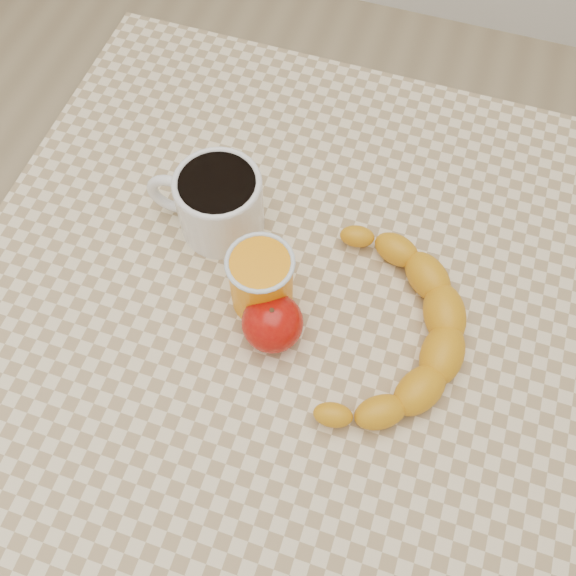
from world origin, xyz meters
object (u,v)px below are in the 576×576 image
(coffee_mug, at_px, (217,201))
(orange_juice_glass, at_px, (261,280))
(table, at_px, (288,325))
(banana, at_px, (386,329))
(apple, at_px, (272,323))

(coffee_mug, height_order, orange_juice_glass, same)
(coffee_mug, bearing_deg, table, -32.22)
(coffee_mug, bearing_deg, banana, -20.70)
(orange_juice_glass, distance_m, apple, 0.05)
(orange_juice_glass, bearing_deg, table, 26.68)
(table, bearing_deg, coffee_mug, 147.78)
(orange_juice_glass, bearing_deg, apple, -56.10)
(table, distance_m, coffee_mug, 0.19)
(orange_juice_glass, xyz_separation_m, banana, (0.15, -0.00, -0.02))
(coffee_mug, xyz_separation_m, apple, (0.11, -0.13, -0.02))
(apple, bearing_deg, table, 89.23)
(coffee_mug, distance_m, orange_juice_glass, 0.12)
(table, xyz_separation_m, apple, (-0.00, -0.05, 0.12))
(coffee_mug, relative_size, orange_juice_glass, 1.67)
(table, relative_size, apple, 9.95)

